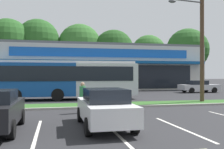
{
  "coord_description": "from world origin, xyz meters",
  "views": [
    {
      "loc": [
        -4.64,
        -3.27,
        2.08
      ],
      "look_at": [
        0.12,
        18.1,
        2.12
      ],
      "focal_mm": 41.87,
      "sensor_mm": 36.0,
      "label": 1
    }
  ],
  "objects_px": {
    "utility_pole": "(200,28)",
    "car_3": "(199,86)",
    "car_0": "(104,108)",
    "car_1": "(105,87)",
    "pedestrian_near_bench": "(83,98)",
    "city_bus": "(68,79)"
  },
  "relations": [
    {
      "from": "utility_pole",
      "to": "car_3",
      "type": "xyz_separation_m",
      "value": [
        6.09,
        10.41,
        -4.8
      ]
    },
    {
      "from": "car_0",
      "to": "car_1",
      "type": "relative_size",
      "value": 1.04
    },
    {
      "from": "car_1",
      "to": "pedestrian_near_bench",
      "type": "bearing_deg",
      "value": 74.36
    },
    {
      "from": "car_0",
      "to": "pedestrian_near_bench",
      "type": "relative_size",
      "value": 2.7
    },
    {
      "from": "city_bus",
      "to": "car_1",
      "type": "xyz_separation_m",
      "value": [
        4.28,
        5.91,
        -1.01
      ]
    },
    {
      "from": "car_3",
      "to": "pedestrian_near_bench",
      "type": "distance_m",
      "value": 20.46
    },
    {
      "from": "car_0",
      "to": "car_1",
      "type": "bearing_deg",
      "value": -10.93
    },
    {
      "from": "utility_pole",
      "to": "car_0",
      "type": "height_order",
      "value": "utility_pole"
    },
    {
      "from": "pedestrian_near_bench",
      "to": "city_bus",
      "type": "bearing_deg",
      "value": -117.23
    },
    {
      "from": "utility_pole",
      "to": "car_3",
      "type": "relative_size",
      "value": 2.21
    },
    {
      "from": "city_bus",
      "to": "pedestrian_near_bench",
      "type": "height_order",
      "value": "city_bus"
    },
    {
      "from": "city_bus",
      "to": "car_0",
      "type": "distance_m",
      "value": 12.28
    },
    {
      "from": "utility_pole",
      "to": "pedestrian_near_bench",
      "type": "height_order",
      "value": "utility_pole"
    },
    {
      "from": "city_bus",
      "to": "pedestrian_near_bench",
      "type": "bearing_deg",
      "value": -87.01
    },
    {
      "from": "utility_pole",
      "to": "car_1",
      "type": "height_order",
      "value": "utility_pole"
    },
    {
      "from": "city_bus",
      "to": "car_0",
      "type": "relative_size",
      "value": 2.58
    },
    {
      "from": "car_1",
      "to": "pedestrian_near_bench",
      "type": "xyz_separation_m",
      "value": [
        -3.93,
        -14.04,
        0.09
      ]
    },
    {
      "from": "car_3",
      "to": "city_bus",
      "type": "bearing_deg",
      "value": -160.39
    },
    {
      "from": "city_bus",
      "to": "car_0",
      "type": "bearing_deg",
      "value": -85.79
    },
    {
      "from": "city_bus",
      "to": "car_1",
      "type": "height_order",
      "value": "city_bus"
    },
    {
      "from": "utility_pole",
      "to": "car_0",
      "type": "xyz_separation_m",
      "value": [
        -8.69,
        -7.35,
        -4.76
      ]
    },
    {
      "from": "pedestrian_near_bench",
      "to": "car_3",
      "type": "bearing_deg",
      "value": -167.71
    }
  ]
}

